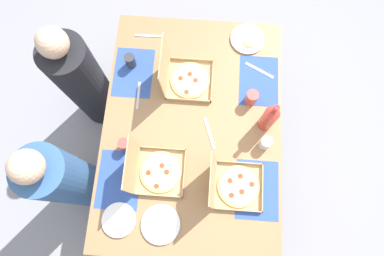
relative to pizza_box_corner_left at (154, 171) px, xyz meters
The scene contains 23 objects.
ground_plane 0.90m from the pizza_box_corner_left, 34.78° to the right, with size 6.00×6.00×0.00m, color gray.
dining_table 0.39m from the pizza_box_corner_left, 34.78° to the right, with size 1.60×1.14×0.78m.
placemat_near_left 0.63m from the pizza_box_corner_left, 95.87° to the right, with size 0.36×0.26×0.00m, color #2D4C9E.
placemat_near_right 0.91m from the pizza_box_corner_left, 43.75° to the right, with size 0.36×0.26×0.00m, color #2D4C9E.
placemat_far_left 0.23m from the pizza_box_corner_left, 106.56° to the left, with size 0.36×0.26×0.00m, color #2D4C9E.
placemat_far_right 0.69m from the pizza_box_corner_left, 18.32° to the left, with size 0.36×0.26×0.00m, color #2D4C9E.
pizza_box_corner_left is the anchor object (origin of this frame).
pizza_box_edge_far 0.48m from the pizza_box_corner_left, 96.33° to the right, with size 0.29×0.34×0.32m.
pizza_box_corner_right 0.63m from the pizza_box_corner_left, 12.07° to the right, with size 0.30×0.32×0.33m.
plate_far_right 1.10m from the pizza_box_corner_left, 29.64° to the right, with size 0.23×0.23×0.03m.
plate_near_left 0.35m from the pizza_box_corner_left, 148.32° to the left, with size 0.20×0.20×0.02m.
plate_far_left 0.32m from the pizza_box_corner_left, 168.25° to the right, with size 0.23×0.23×0.02m.
soda_bottle 0.76m from the pizza_box_corner_left, 61.97° to the right, with size 0.09×0.09×0.32m.
cup_clear_left 0.70m from the pizza_box_corner_left, 71.77° to the right, with size 0.07×0.07×0.09m, color silver.
cup_spare 0.75m from the pizza_box_corner_left, 18.25° to the left, with size 0.07×0.07×0.10m, color #333338.
cup_red 0.25m from the pizza_box_corner_left, 53.96° to the left, with size 0.07×0.07×0.09m, color #BF4742.
cup_dark 0.76m from the pizza_box_corner_left, 48.33° to the right, with size 0.08×0.08×0.11m, color #BF4742.
fork_by_near_left 0.52m from the pizza_box_corner_left, 18.38° to the left, with size 0.19×0.02×0.01m, color #B7B7BC.
knife_by_far_right 0.42m from the pizza_box_corner_left, 49.65° to the right, with size 0.21×0.02×0.01m, color #B7B7BC.
fork_by_far_left 0.95m from the pizza_box_corner_left, ahead, with size 0.19×0.02×0.01m, color #B7B7BC.
knife_by_near_right 0.97m from the pizza_box_corner_left, 40.77° to the right, with size 0.21×0.02×0.01m, color #B7B7BC.
diner_left_seat 0.69m from the pizza_box_corner_left, 95.87° to the left, with size 0.32×0.32×1.19m.
diner_right_seat 0.95m from the pizza_box_corner_left, 43.76° to the left, with size 0.32×0.32×1.20m.
Camera 1 is at (-0.55, -0.04, 2.72)m, focal length 29.58 mm.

